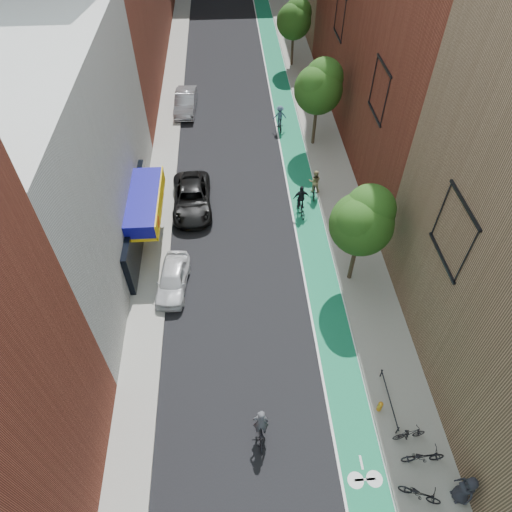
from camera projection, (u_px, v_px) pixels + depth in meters
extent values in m
plane|color=black|center=(269.00, 462.00, 19.72)|extent=(160.00, 160.00, 0.00)
cube|color=#136F48|center=(290.00, 131.00, 37.56)|extent=(2.00, 68.00, 0.01)
cube|color=gray|center=(167.00, 135.00, 37.05)|extent=(2.00, 68.00, 0.15)
cube|color=gray|center=(320.00, 129.00, 37.62)|extent=(3.00, 68.00, 0.15)
cube|color=silver|center=(43.00, 165.00, 24.32)|extent=(8.00, 20.00, 12.00)
cylinder|color=#332619|center=(353.00, 260.00, 25.56)|extent=(0.24, 0.24, 3.30)
sphere|color=#224A13|center=(361.00, 224.00, 23.56)|extent=(3.36, 3.36, 3.36)
sphere|color=#224A13|center=(370.00, 209.00, 23.26)|extent=(2.64, 2.64, 2.64)
sphere|color=#224A13|center=(358.00, 221.00, 22.99)|extent=(2.40, 2.40, 2.40)
cylinder|color=#332619|center=(314.00, 125.00, 35.01)|extent=(0.24, 0.24, 3.47)
sphere|color=#224A13|center=(318.00, 90.00, 32.91)|extent=(3.53, 3.53, 3.53)
sphere|color=#224A13|center=(324.00, 77.00, 32.58)|extent=(2.77, 2.77, 2.77)
sphere|color=#224A13|center=(315.00, 85.00, 32.32)|extent=(2.52, 2.52, 2.52)
cylinder|color=#332619|center=(292.00, 50.00, 44.62)|extent=(0.24, 0.24, 3.19)
sphere|color=#224A13|center=(294.00, 21.00, 42.69)|extent=(3.25, 3.25, 3.25)
sphere|color=#224A13|center=(298.00, 12.00, 42.40)|extent=(2.55, 2.55, 2.55)
sphere|color=#224A13|center=(291.00, 17.00, 42.13)|extent=(2.32, 2.32, 2.32)
imported|color=silver|center=(173.00, 279.00, 25.86)|extent=(2.01, 4.15, 1.37)
imported|color=black|center=(192.00, 198.00, 30.57)|extent=(2.74, 5.57, 1.52)
imported|color=#93969B|center=(186.00, 102.00, 39.30)|extent=(1.91, 4.86, 1.57)
imported|color=black|center=(261.00, 432.00, 20.13)|extent=(0.73, 1.82, 0.94)
imported|color=#4A4A51|center=(261.00, 422.00, 19.60)|extent=(0.72, 0.49, 1.89)
imported|color=black|center=(314.00, 190.00, 31.58)|extent=(0.70, 1.74, 1.02)
imported|color=tan|center=(315.00, 181.00, 31.15)|extent=(0.89, 0.74, 1.68)
imported|color=black|center=(301.00, 207.00, 30.35)|extent=(0.86, 1.98, 1.01)
imported|color=black|center=(301.00, 197.00, 29.88)|extent=(1.09, 0.54, 1.79)
imported|color=black|center=(280.00, 123.00, 37.38)|extent=(0.62, 1.84, 1.09)
imported|color=#415B75|center=(280.00, 116.00, 36.98)|extent=(1.13, 0.69, 1.69)
imported|color=black|center=(420.00, 494.00, 18.31)|extent=(1.79, 1.25, 0.89)
imported|color=black|center=(409.00, 434.00, 19.94)|extent=(1.52, 0.56, 0.89)
imported|color=black|center=(423.00, 456.00, 19.26)|extent=(1.86, 0.65, 0.97)
imported|color=#212129|center=(466.00, 489.00, 17.94)|extent=(0.70, 1.00, 1.92)
cylinder|color=orange|center=(380.00, 407.00, 20.99)|extent=(0.22, 0.22, 0.49)
sphere|color=orange|center=(381.00, 404.00, 20.77)|extent=(0.23, 0.23, 0.23)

